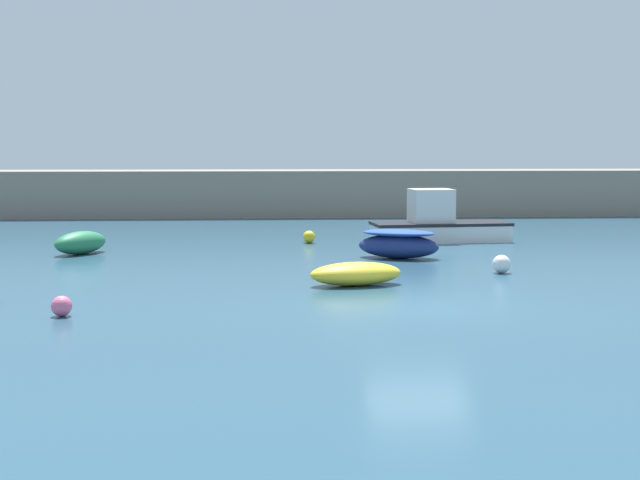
{
  "coord_description": "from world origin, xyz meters",
  "views": [
    {
      "loc": [
        -3.69,
        -21.15,
        3.94
      ],
      "look_at": [
        -1.98,
        7.05,
        0.89
      ],
      "focal_mm": 50.0,
      "sensor_mm": 36.0,
      "label": 1
    }
  ],
  "objects_px": {
    "cabin_cruiser_white": "(438,224)",
    "mooring_buoy_yellow": "(309,237)",
    "fishing_dinghy_green": "(81,243)",
    "mooring_buoy_pink": "(62,306)",
    "mooring_buoy_white": "(501,264)",
    "rowboat_with_red_cover": "(398,244)",
    "rowboat_white_midwater": "(356,274)"
  },
  "relations": [
    {
      "from": "fishing_dinghy_green",
      "to": "mooring_buoy_yellow",
      "type": "bearing_deg",
      "value": -35.22
    },
    {
      "from": "rowboat_with_red_cover",
      "to": "mooring_buoy_pink",
      "type": "distance_m",
      "value": 13.61
    },
    {
      "from": "mooring_buoy_pink",
      "to": "mooring_buoy_white",
      "type": "xyz_separation_m",
      "value": [
        11.9,
        6.18,
        0.04
      ]
    },
    {
      "from": "mooring_buoy_yellow",
      "to": "cabin_cruiser_white",
      "type": "bearing_deg",
      "value": 3.64
    },
    {
      "from": "fishing_dinghy_green",
      "to": "mooring_buoy_yellow",
      "type": "xyz_separation_m",
      "value": [
        8.38,
        3.05,
        -0.16
      ]
    },
    {
      "from": "rowboat_with_red_cover",
      "to": "cabin_cruiser_white",
      "type": "distance_m",
      "value": 5.76
    },
    {
      "from": "mooring_buoy_pink",
      "to": "mooring_buoy_yellow",
      "type": "bearing_deg",
      "value": 66.66
    },
    {
      "from": "cabin_cruiser_white",
      "to": "mooring_buoy_pink",
      "type": "relative_size",
      "value": 12.03
    },
    {
      "from": "mooring_buoy_white",
      "to": "mooring_buoy_pink",
      "type": "bearing_deg",
      "value": -152.56
    },
    {
      "from": "mooring_buoy_yellow",
      "to": "mooring_buoy_white",
      "type": "relative_size",
      "value": 0.88
    },
    {
      "from": "mooring_buoy_white",
      "to": "rowboat_white_midwater",
      "type": "bearing_deg",
      "value": -155.94
    },
    {
      "from": "rowboat_white_midwater",
      "to": "mooring_buoy_white",
      "type": "relative_size",
      "value": 5.01
    },
    {
      "from": "rowboat_with_red_cover",
      "to": "mooring_buoy_pink",
      "type": "height_order",
      "value": "rowboat_with_red_cover"
    },
    {
      "from": "mooring_buoy_pink",
      "to": "rowboat_with_red_cover",
      "type": "bearing_deg",
      "value": 47.01
    },
    {
      "from": "mooring_buoy_pink",
      "to": "rowboat_white_midwater",
      "type": "bearing_deg",
      "value": 29.55
    },
    {
      "from": "rowboat_with_red_cover",
      "to": "rowboat_white_midwater",
      "type": "height_order",
      "value": "rowboat_with_red_cover"
    },
    {
      "from": "rowboat_white_midwater",
      "to": "cabin_cruiser_white",
      "type": "distance_m",
      "value": 11.98
    },
    {
      "from": "rowboat_white_midwater",
      "to": "mooring_buoy_pink",
      "type": "xyz_separation_m",
      "value": [
        -7.2,
        -4.08,
        -0.09
      ]
    },
    {
      "from": "rowboat_white_midwater",
      "to": "cabin_cruiser_white",
      "type": "bearing_deg",
      "value": -123.32
    },
    {
      "from": "cabin_cruiser_white",
      "to": "mooring_buoy_white",
      "type": "xyz_separation_m",
      "value": [
        0.24,
        -9.02,
        -0.41
      ]
    },
    {
      "from": "fishing_dinghy_green",
      "to": "rowboat_with_red_cover",
      "type": "relative_size",
      "value": 0.78
    },
    {
      "from": "cabin_cruiser_white",
      "to": "mooring_buoy_pink",
      "type": "distance_m",
      "value": 19.16
    },
    {
      "from": "rowboat_white_midwater",
      "to": "mooring_buoy_pink",
      "type": "height_order",
      "value": "rowboat_white_midwater"
    },
    {
      "from": "mooring_buoy_yellow",
      "to": "rowboat_with_red_cover",
      "type": "bearing_deg",
      "value": -59.75
    },
    {
      "from": "cabin_cruiser_white",
      "to": "mooring_buoy_yellow",
      "type": "distance_m",
      "value": 5.28
    },
    {
      "from": "fishing_dinghy_green",
      "to": "cabin_cruiser_white",
      "type": "height_order",
      "value": "cabin_cruiser_white"
    },
    {
      "from": "fishing_dinghy_green",
      "to": "rowboat_white_midwater",
      "type": "distance_m",
      "value": 11.99
    },
    {
      "from": "fishing_dinghy_green",
      "to": "cabin_cruiser_white",
      "type": "distance_m",
      "value": 14.05
    },
    {
      "from": "fishing_dinghy_green",
      "to": "mooring_buoy_white",
      "type": "distance_m",
      "value": 14.97
    },
    {
      "from": "rowboat_with_red_cover",
      "to": "rowboat_white_midwater",
      "type": "distance_m",
      "value": 6.23
    },
    {
      "from": "cabin_cruiser_white",
      "to": "mooring_buoy_pink",
      "type": "height_order",
      "value": "cabin_cruiser_white"
    },
    {
      "from": "rowboat_with_red_cover",
      "to": "mooring_buoy_white",
      "type": "bearing_deg",
      "value": 146.92
    }
  ]
}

